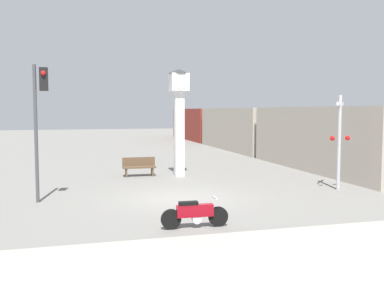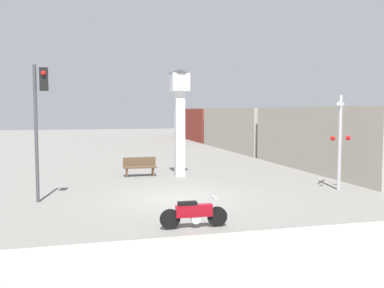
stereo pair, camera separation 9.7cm
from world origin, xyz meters
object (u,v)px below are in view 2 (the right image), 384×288
at_px(clock_tower, 180,107).
at_px(railroad_crossing_signal, 340,139).
at_px(bench, 140,166).
at_px(traffic_light, 40,109).
at_px(motorcycle, 194,213).
at_px(freight_train, 241,129).

bearing_deg(clock_tower, railroad_crossing_signal, -43.66).
distance_m(clock_tower, bench, 3.50).
height_order(traffic_light, railroad_crossing_signal, traffic_light).
relative_size(motorcycle, railroad_crossing_signal, 0.49).
bearing_deg(bench, clock_tower, -14.94).
bearing_deg(freight_train, traffic_light, -129.12).
xyz_separation_m(motorcycle, freight_train, (9.86, 22.00, 1.30)).
height_order(motorcycle, railroad_crossing_signal, railroad_crossing_signal).
xyz_separation_m(clock_tower, freight_train, (8.15, 12.88, -1.68)).
bearing_deg(motorcycle, clock_tower, 81.11).
height_order(freight_train, railroad_crossing_signal, railroad_crossing_signal).
bearing_deg(traffic_light, clock_tower, 37.00).
xyz_separation_m(motorcycle, clock_tower, (1.71, 9.11, 2.98)).
xyz_separation_m(traffic_light, bench, (4.13, 5.04, -2.77)).
bearing_deg(clock_tower, motorcycle, -100.66).
bearing_deg(railroad_crossing_signal, traffic_light, 176.86).
xyz_separation_m(railroad_crossing_signal, bench, (-7.31, 5.67, -1.60)).
relative_size(freight_train, traffic_light, 7.91).
height_order(motorcycle, clock_tower, clock_tower).
bearing_deg(traffic_light, motorcycle, -46.74).
bearing_deg(bench, traffic_light, -129.29).
relative_size(clock_tower, railroad_crossing_signal, 1.36).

